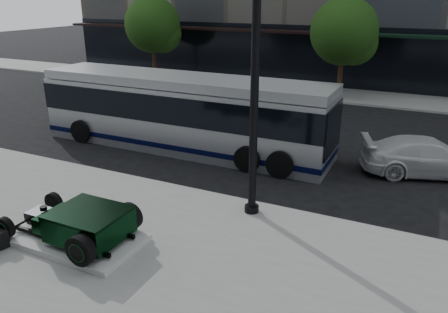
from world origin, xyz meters
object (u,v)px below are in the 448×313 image
at_px(hot_rod, 83,223).
at_px(transit_bus, 183,112).
at_px(lamppost, 254,93).
at_px(white_sedan, 428,157).

distance_m(hot_rod, transit_bus, 7.85).
height_order(lamppost, white_sedan, lamppost).
distance_m(hot_rod, white_sedan, 11.50).
xyz_separation_m(hot_rod, white_sedan, (7.38, 8.82, -0.05)).
bearing_deg(white_sedan, lamppost, 122.59).
relative_size(transit_bus, white_sedan, 2.72).
bearing_deg(lamppost, white_sedan, 51.46).
bearing_deg(hot_rod, lamppost, 47.92).
xyz_separation_m(lamppost, white_sedan, (4.33, 5.44, -2.88)).
bearing_deg(lamppost, hot_rod, -132.08).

